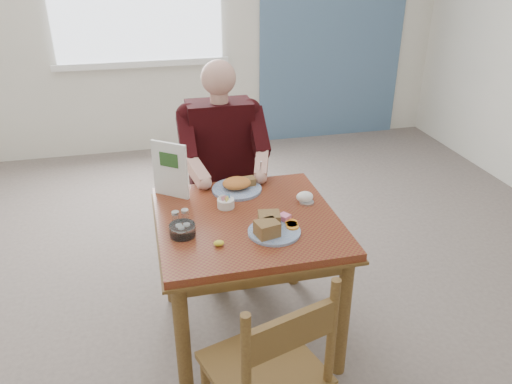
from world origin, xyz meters
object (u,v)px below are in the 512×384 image
object	(u,v)px
diner	(222,155)
chair_near	(270,374)
near_plate	(272,227)
far_plate	(238,186)
chair_far	(222,196)
table	(247,236)

from	to	relation	value
diner	chair_near	bearing A→B (deg)	-93.13
chair_near	near_plate	size ratio (longest dim) A/B	3.42
far_plate	chair_far	bearing A→B (deg)	91.94
chair_near	diner	world-z (taller)	diner
chair_near	diner	size ratio (longest dim) A/B	0.69
table	far_plate	size ratio (longest dim) A/B	3.01
table	chair_far	xyz separation A→B (m)	(0.00, 0.80, -0.16)
chair_near	diner	bearing A→B (deg)	86.87
table	near_plate	bearing A→B (deg)	-64.34
near_plate	diner	bearing A→B (deg)	95.37
table	chair_far	bearing A→B (deg)	90.00
diner	near_plate	world-z (taller)	diner
diner	near_plate	bearing A→B (deg)	-84.63
table	chair_near	xyz separation A→B (m)	(-0.08, -0.77, -0.16)
chair_far	near_plate	distance (m)	1.02
chair_far	chair_near	world-z (taller)	same
chair_far	diner	distance (m)	0.34
table	far_plate	xyz separation A→B (m)	(0.02, 0.32, 0.14)
chair_far	diner	world-z (taller)	diner
chair_near	far_plate	size ratio (longest dim) A/B	3.10
table	chair_far	distance (m)	0.81
table	chair_near	world-z (taller)	chair_near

